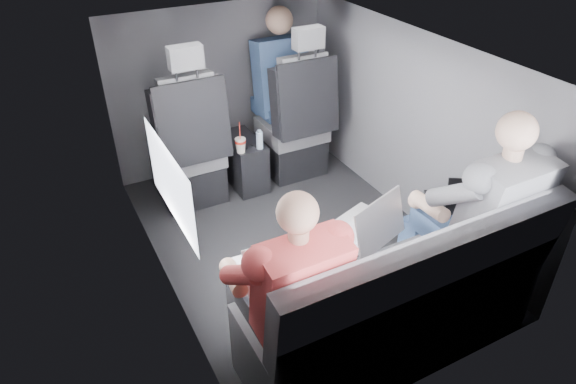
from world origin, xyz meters
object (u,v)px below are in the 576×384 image
front_seat_right (295,130)px  water_bottle (260,140)px  center_console (244,162)px  laptop_silver (367,225)px  front_seat_left (189,154)px  laptop_black (462,200)px  laptop_white (273,267)px  rear_bench (395,308)px  soda_cup (241,145)px  passenger_front_right (280,77)px  passenger_rear_left (285,290)px  passenger_rear_right (477,214)px

front_seat_right → water_bottle: bearing=-158.4°
center_console → laptop_silver: (0.00, -1.64, 0.44)m
front_seat_left → laptop_black: bearing=-57.0°
laptop_white → front_seat_right: bearing=58.3°
laptop_black → center_console: bearing=110.1°
rear_bench → laptop_black: 0.74m
laptop_silver → laptop_white: bearing=-173.9°
center_console → soda_cup: bearing=-117.0°
laptop_silver → passenger_front_right: (0.44, 1.86, 0.12)m
soda_cup → passenger_rear_left: 1.74m
front_seat_right → soda_cup: 0.57m
front_seat_right → soda_cup: size_ratio=5.13×
front_seat_left → passenger_rear_right: 2.09m
laptop_silver → passenger_rear_right: (0.57, -0.21, 0.01)m
rear_bench → passenger_front_right: size_ratio=1.79×
soda_cup → passenger_rear_left: bearing=-106.5°
front_seat_left → front_seat_right: 0.90m
center_console → water_bottle: bearing=-73.4°
laptop_black → laptop_white: bearing=-179.3°
passenger_front_right → passenger_rear_left: bearing=-116.5°
laptop_silver → passenger_rear_left: (-0.59, -0.21, -0.02)m
center_console → laptop_black: bearing=-69.9°
front_seat_left → laptop_white: size_ratio=3.37×
front_seat_right → laptop_white: size_ratio=3.37×
front_seat_left → laptop_white: 1.68m
water_bottle → front_seat_right: bearing=21.6°
front_seat_left → soda_cup: front_seat_left is taller
center_console → front_seat_left: bearing=-174.9°
water_bottle → laptop_silver: 1.46m
water_bottle → laptop_black: 1.60m
rear_bench → laptop_white: bearing=157.3°
rear_bench → passenger_rear_right: bearing=9.4°
rear_bench → front_seat_right: bearing=76.7°
center_console → passenger_rear_left: passenger_rear_left is taller
laptop_black → front_seat_right: bearing=95.9°
laptop_silver → passenger_front_right: size_ratio=0.49×
front_seat_left → soda_cup: bearing=-22.4°
water_bottle → laptop_black: size_ratio=0.36×
center_console → laptop_silver: laptop_silver is taller
laptop_white → passenger_front_right: passenger_front_right is taller
soda_cup → laptop_black: laptop_black is taller
laptop_white → laptop_silver: (0.58, 0.06, -0.00)m
passenger_rear_left → passenger_front_right: (1.03, 2.06, 0.14)m
center_console → soda_cup: soda_cup is taller
front_seat_left → center_console: bearing=5.1°
laptop_white → passenger_rear_left: 0.15m
front_seat_right → laptop_silver: 1.68m
front_seat_left → laptop_black: 1.98m
center_console → rear_bench: (-0.00, -1.94, 0.11)m
center_console → soda_cup: size_ratio=1.95×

